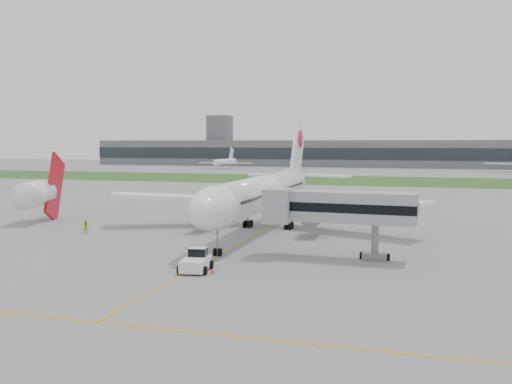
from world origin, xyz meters
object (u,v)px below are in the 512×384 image
(airliner, at_px, (264,192))
(jet_bridge, at_px, (335,208))
(neighbor_aircraft, at_px, (37,193))
(ground_crew_near, at_px, (194,252))
(pushback_tug, at_px, (196,261))

(airliner, distance_m, jet_bridge, 21.65)
(jet_bridge, height_order, neighbor_aircraft, neighbor_aircraft)
(airliner, bearing_deg, neighbor_aircraft, -176.25)
(jet_bridge, xyz_separation_m, ground_crew_near, (-14.67, -5.39, -4.81))
(pushback_tug, distance_m, ground_crew_near, 5.21)
(airliner, relative_size, jet_bridge, 3.21)
(jet_bridge, bearing_deg, ground_crew_near, -156.40)
(pushback_tug, xyz_separation_m, ground_crew_near, (-2.25, 4.69, -0.11))
(jet_bridge, distance_m, neighbor_aircraft, 52.45)
(airliner, height_order, jet_bridge, airliner)
(airliner, distance_m, neighbor_aircraft, 37.42)
(pushback_tug, bearing_deg, neighbor_aircraft, 137.89)
(ground_crew_near, relative_size, neighbor_aircraft, 0.12)
(jet_bridge, bearing_deg, neighbor_aircraft, 166.93)
(airliner, relative_size, neighbor_aircraft, 3.63)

